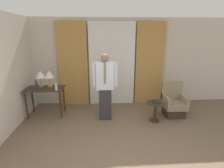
% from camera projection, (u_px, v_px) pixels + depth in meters
% --- Properties ---
extents(wall_back, '(10.00, 0.06, 2.70)m').
position_uv_depth(wall_back, '(112.00, 62.00, 5.56)').
color(wall_back, beige).
rests_on(wall_back, ground_plane).
extents(curtain_sheer_center, '(1.42, 0.06, 2.58)m').
position_uv_depth(curtain_sheer_center, '(112.00, 65.00, 5.45)').
color(curtain_sheer_center, white).
rests_on(curtain_sheer_center, ground_plane).
extents(curtain_drape_left, '(0.89, 0.06, 2.58)m').
position_uv_depth(curtain_drape_left, '(73.00, 65.00, 5.38)').
color(curtain_drape_left, '#B28442').
rests_on(curtain_drape_left, ground_plane).
extents(curtain_drape_right, '(0.89, 0.06, 2.58)m').
position_uv_depth(curtain_drape_right, '(150.00, 64.00, 5.53)').
color(curtain_drape_right, '#B28442').
rests_on(curtain_drape_right, ground_plane).
extents(desk, '(1.01, 0.57, 0.80)m').
position_uv_depth(desk, '(45.00, 93.00, 4.79)').
color(desk, '#38281E').
rests_on(desk, ground_plane).
extents(table_lamp_left, '(0.27, 0.27, 0.46)m').
position_uv_depth(table_lamp_left, '(40.00, 75.00, 4.77)').
color(table_lamp_left, tan).
rests_on(table_lamp_left, desk).
extents(table_lamp_right, '(0.27, 0.27, 0.46)m').
position_uv_depth(table_lamp_right, '(49.00, 75.00, 4.79)').
color(table_lamp_right, tan).
rests_on(table_lamp_right, desk).
extents(bottle_near_edge, '(0.06, 0.06, 0.26)m').
position_uv_depth(bottle_near_edge, '(36.00, 85.00, 4.64)').
color(bottle_near_edge, '#2D3851').
rests_on(bottle_near_edge, desk).
extents(bottle_by_lamp, '(0.06, 0.06, 0.20)m').
position_uv_depth(bottle_by_lamp, '(56.00, 87.00, 4.56)').
color(bottle_by_lamp, silver).
rests_on(bottle_by_lamp, desk).
extents(person, '(0.65, 0.21, 1.75)m').
position_uv_depth(person, '(105.00, 85.00, 4.49)').
color(person, '#2D2D33').
rests_on(person, ground_plane).
extents(armchair, '(0.58, 0.59, 0.94)m').
position_uv_depth(armchair, '(173.00, 104.00, 4.89)').
color(armchair, '#38281E').
rests_on(armchair, ground_plane).
extents(side_table, '(0.48, 0.48, 0.52)m').
position_uv_depth(side_table, '(155.00, 109.00, 4.52)').
color(side_table, '#38281E').
rests_on(side_table, ground_plane).
extents(book, '(0.16, 0.26, 0.03)m').
position_uv_depth(book, '(156.00, 102.00, 4.50)').
color(book, black).
rests_on(book, side_table).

